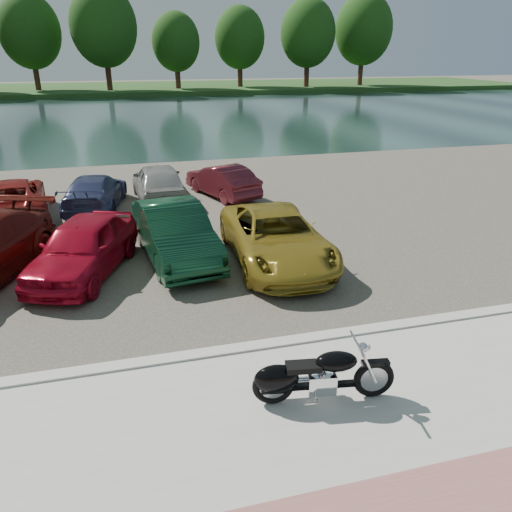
{
  "coord_description": "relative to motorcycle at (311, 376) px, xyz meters",
  "views": [
    {
      "loc": [
        -2.34,
        -5.93,
        5.37
      ],
      "look_at": [
        0.35,
        4.07,
        1.1
      ],
      "focal_mm": 35.0,
      "sensor_mm": 36.0,
      "label": 1
    }
  ],
  "objects": [
    {
      "name": "kerb",
      "position": [
        -0.22,
        1.77,
        -0.49
      ],
      "size": [
        60.0,
        0.3,
        0.14
      ],
      "primitive_type": "cube",
      "color": "#B5B3AB",
      "rests_on": "ground"
    },
    {
      "name": "car_4",
      "position": [
        -3.75,
        6.34,
        0.21
      ],
      "size": [
        3.13,
        4.6,
        1.45
      ],
      "primitive_type": "imported",
      "rotation": [
        0.0,
        0.0,
        -0.36
      ],
      "color": "#AC0B23",
      "rests_on": "parking_lot"
    },
    {
      "name": "river",
      "position": [
        -0.22,
        39.77,
        -0.56
      ],
      "size": [
        120.0,
        40.0,
        0.0
      ],
      "primitive_type": "cube",
      "color": "#182B29",
      "rests_on": "ground"
    },
    {
      "name": "promenade",
      "position": [
        -0.22,
        -1.23,
        -0.51
      ],
      "size": [
        60.0,
        6.0,
        0.1
      ],
      "primitive_type": "cube",
      "color": "#B5B3AB",
      "rests_on": "ground"
    },
    {
      "name": "car_6",
      "position": [
        1.21,
        5.79,
        0.18
      ],
      "size": [
        2.48,
        5.14,
        1.41
      ],
      "primitive_type": "imported",
      "rotation": [
        0.0,
        0.0,
        -0.03
      ],
      "color": "olive",
      "rests_on": "parking_lot"
    },
    {
      "name": "car_10",
      "position": [
        -6.36,
        12.13,
        0.12
      ],
      "size": [
        2.84,
        4.91,
        1.29
      ],
      "primitive_type": "imported",
      "rotation": [
        0.0,
        0.0,
        3.3
      ],
      "color": "maroon",
      "rests_on": "parking_lot"
    },
    {
      "name": "parking_lot",
      "position": [
        -0.22,
        10.77,
        -0.54
      ],
      "size": [
        60.0,
        18.0,
        0.04
      ],
      "primitive_type": "cube",
      "color": "#3F3B33",
      "rests_on": "ground"
    },
    {
      "name": "car_5",
      "position": [
        -1.38,
        6.75,
        0.23
      ],
      "size": [
        2.16,
        4.75,
        1.51
      ],
      "primitive_type": "imported",
      "rotation": [
        0.0,
        0.0,
        0.13
      ],
      "color": "#0F3821",
      "rests_on": "parking_lot"
    },
    {
      "name": "car_13",
      "position": [
        1.13,
        12.72,
        0.1
      ],
      "size": [
        2.51,
        3.98,
        1.24
      ],
      "primitive_type": "imported",
      "rotation": [
        0.0,
        0.0,
        3.49
      ],
      "color": "#57171F",
      "rests_on": "parking_lot"
    },
    {
      "name": "motorcycle",
      "position": [
        0.0,
        0.0,
        0.0
      ],
      "size": [
        2.32,
        0.79,
        1.05
      ],
      "rotation": [
        0.0,
        0.0,
        -0.15
      ],
      "color": "black",
      "rests_on": "promenade"
    },
    {
      "name": "car_12",
      "position": [
        -1.34,
        12.53,
        0.22
      ],
      "size": [
        1.93,
        4.42,
        1.48
      ],
      "primitive_type": "imported",
      "rotation": [
        0.0,
        0.0,
        3.18
      ],
      "color": "#A09F9B",
      "rests_on": "parking_lot"
    },
    {
      "name": "ground",
      "position": [
        -0.22,
        -0.23,
        -0.56
      ],
      "size": [
        200.0,
        200.0,
        0.0
      ],
      "primitive_type": "plane",
      "color": "#595447",
      "rests_on": "ground"
    },
    {
      "name": "far_trees",
      "position": [
        4.13,
        65.56,
        6.93
      ],
      "size": [
        70.25,
        10.68,
        12.52
      ],
      "color": "#3C2015",
      "rests_on": "far_bank"
    },
    {
      "name": "car_11",
      "position": [
        -3.65,
        12.21,
        0.1
      ],
      "size": [
        2.47,
        4.54,
        1.25
      ],
      "primitive_type": "imported",
      "rotation": [
        0.0,
        0.0,
        2.97
      ],
      "color": "navy",
      "rests_on": "parking_lot"
    },
    {
      "name": "far_bank",
      "position": [
        -0.22,
        71.77,
        -0.26
      ],
      "size": [
        120.0,
        24.0,
        0.6
      ],
      "primitive_type": "cube",
      "color": "#244619",
      "rests_on": "ground"
    }
  ]
}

